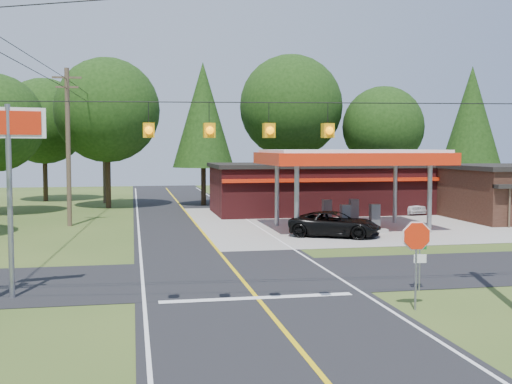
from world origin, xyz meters
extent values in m
plane|color=#314C1A|center=(0.00, 0.00, 0.00)|extent=(120.00, 120.00, 0.00)
cube|color=black|center=(0.00, 0.00, 0.01)|extent=(8.00, 120.00, 0.02)
cube|color=black|center=(0.00, 0.00, 0.01)|extent=(70.00, 7.00, 0.02)
cube|color=yellow|center=(0.00, 0.00, 0.03)|extent=(0.15, 110.00, 0.00)
cylinder|color=gray|center=(5.00, 10.50, 2.10)|extent=(0.28, 0.28, 4.20)
cylinder|color=gray|center=(5.00, 15.50, 2.10)|extent=(0.28, 0.28, 4.20)
cylinder|color=gray|center=(13.00, 10.50, 2.10)|extent=(0.28, 0.28, 4.20)
cylinder|color=gray|center=(13.00, 15.50, 2.10)|extent=(0.28, 0.28, 4.20)
cube|color=red|center=(9.00, 13.00, 4.35)|extent=(10.60, 7.40, 0.70)
cube|color=white|center=(9.00, 13.00, 4.75)|extent=(10.00, 7.00, 0.25)
cube|color=#9E9B93|center=(9.00, 11.20, 0.13)|extent=(3.20, 0.90, 0.22)
cube|color=#3F3F44|center=(8.10, 11.20, 0.95)|extent=(0.55, 0.45, 1.50)
cube|color=#3F3F44|center=(9.90, 11.20, 0.95)|extent=(0.55, 0.45, 1.50)
cube|color=#9E9B93|center=(9.00, 14.80, 0.13)|extent=(3.20, 0.90, 0.22)
cube|color=#3F3F44|center=(8.10, 14.80, 0.95)|extent=(0.55, 0.45, 1.50)
cube|color=#3F3F44|center=(9.90, 14.80, 0.95)|extent=(0.55, 0.45, 1.50)
cube|color=#4D1617|center=(10.00, 23.00, 1.75)|extent=(16.00, 7.00, 3.50)
cube|color=black|center=(10.00, 23.00, 3.65)|extent=(16.40, 7.40, 0.30)
cube|color=red|center=(10.00, 19.40, 2.70)|extent=(16.00, 0.50, 0.25)
cylinder|color=#473828|center=(-8.00, 18.00, 5.00)|extent=(0.30, 0.30, 10.00)
cube|color=#473828|center=(-8.00, 18.00, 9.40)|extent=(1.80, 0.12, 0.12)
cube|color=#473828|center=(-8.00, 18.00, 8.80)|extent=(1.40, 0.12, 0.12)
cylinder|color=#473828|center=(-6.50, 35.00, 4.75)|extent=(0.30, 0.30, 9.50)
cube|color=orange|center=(-3.55, -5.70, 5.50)|extent=(0.32, 0.32, 0.42)
cube|color=orange|center=(-1.85, -5.90, 5.50)|extent=(0.32, 0.32, 0.42)
cube|color=orange|center=(-0.15, -6.10, 5.50)|extent=(0.32, 0.32, 0.42)
cube|color=orange|center=(1.55, -6.30, 5.50)|extent=(0.32, 0.32, 0.42)
cylinder|color=#332316|center=(-6.00, 30.00, 2.34)|extent=(0.44, 0.44, 4.68)
sphere|color=black|center=(-6.00, 30.00, 8.06)|extent=(8.58, 8.58, 8.58)
cylinder|color=#332316|center=(2.00, 31.00, 2.16)|extent=(0.44, 0.44, 4.32)
cone|color=black|center=(2.00, 31.00, 7.80)|extent=(5.28, 5.28, 9.00)
cylinder|color=#332316|center=(10.00, 32.00, 2.52)|extent=(0.44, 0.44, 5.04)
sphere|color=black|center=(10.00, 32.00, 8.68)|extent=(9.24, 9.24, 9.24)
cylinder|color=#332316|center=(18.00, 30.00, 1.98)|extent=(0.44, 0.44, 3.96)
sphere|color=black|center=(18.00, 30.00, 6.82)|extent=(7.26, 7.26, 7.26)
cylinder|color=#332316|center=(26.00, 29.00, 2.16)|extent=(0.44, 0.44, 4.32)
cone|color=black|center=(26.00, 29.00, 7.80)|extent=(5.28, 5.28, 9.00)
cylinder|color=#332316|center=(-12.00, 38.00, 2.16)|extent=(0.44, 0.44, 4.32)
sphere|color=black|center=(-12.00, 38.00, 7.44)|extent=(7.92, 7.92, 7.92)
imported|color=black|center=(7.08, 10.00, 0.71)|extent=(6.89, 6.89, 1.42)
imported|color=white|center=(16.16, 21.00, 0.65)|extent=(4.47, 4.47, 1.30)
cylinder|color=gray|center=(-8.00, -2.00, 3.21)|extent=(0.18, 0.18, 6.43)
cube|color=white|center=(-8.00, -2.00, 5.82)|extent=(2.34, 0.64, 1.01)
cube|color=red|center=(-8.00, -2.05, 5.82)|extent=(2.06, 0.55, 0.78)
cylinder|color=gray|center=(4.50, -6.00, 1.31)|extent=(0.07, 0.07, 2.61)
cylinder|color=gray|center=(5.80, -3.50, 1.10)|extent=(0.06, 0.06, 2.19)
cube|color=#0C591E|center=(5.80, -3.54, 1.69)|extent=(0.45, 0.07, 0.45)
cube|color=white|center=(5.80, -3.54, 1.14)|extent=(0.45, 0.07, 0.30)
camera|label=1|loc=(-4.01, -24.18, 5.02)|focal=45.00mm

